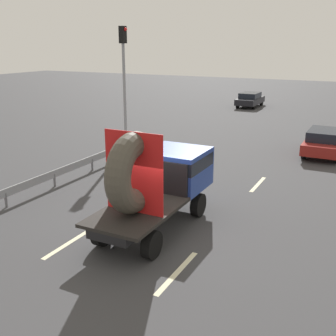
{
  "coord_description": "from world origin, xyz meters",
  "views": [
    {
      "loc": [
        6.08,
        -10.24,
        5.83
      ],
      "look_at": [
        0.09,
        1.44,
        1.82
      ],
      "focal_mm": 43.9,
      "sensor_mm": 36.0,
      "label": 1
    }
  ],
  "objects": [
    {
      "name": "lane_dash_left_near",
      "position": [
        -1.74,
        -1.61,
        0.0
      ],
      "size": [
        0.16,
        2.21,
        0.01
      ],
      "primitive_type": "cube",
      "rotation": [
        0.0,
        0.0,
        1.57
      ],
      "color": "beige",
      "rests_on": "ground_plane"
    },
    {
      "name": "distant_sedan",
      "position": [
        3.75,
        12.77,
        0.75
      ],
      "size": [
        1.83,
        4.26,
        1.39
      ],
      "color": "black",
      "rests_on": "ground_plane"
    },
    {
      "name": "lane_dash_right_far",
      "position": [
        1.92,
        6.36,
        0.0
      ],
      "size": [
        0.16,
        2.13,
        0.01
      ],
      "primitive_type": "cube",
      "rotation": [
        0.0,
        0.0,
        1.57
      ],
      "color": "beige",
      "rests_on": "ground_plane"
    },
    {
      "name": "guardrail",
      "position": [
        -5.69,
        3.49,
        0.52
      ],
      "size": [
        0.1,
        10.37,
        0.71
      ],
      "color": "gray",
      "rests_on": "ground_plane"
    },
    {
      "name": "oncoming_car",
      "position": [
        -4.82,
        28.04,
        0.72
      ],
      "size": [
        1.77,
        4.13,
        1.35
      ],
      "color": "black",
      "rests_on": "ground_plane"
    },
    {
      "name": "traffic_light",
      "position": [
        -6.73,
        9.39,
        4.3
      ],
      "size": [
        0.42,
        0.36,
        6.7
      ],
      "color": "gray",
      "rests_on": "ground_plane"
    },
    {
      "name": "lane_dash_right_near",
      "position": [
        1.92,
        -1.6,
        0.0
      ],
      "size": [
        0.16,
        2.38,
        0.01
      ],
      "primitive_type": "cube",
      "rotation": [
        0.0,
        0.0,
        1.57
      ],
      "color": "beige",
      "rests_on": "ground_plane"
    },
    {
      "name": "ground_plane",
      "position": [
        0.0,
        0.0,
        0.0
      ],
      "size": [
        120.0,
        120.0,
        0.0
      ],
      "primitive_type": "plane",
      "color": "#38383A"
    },
    {
      "name": "flatbed_truck",
      "position": [
        0.09,
        0.85,
        1.67
      ],
      "size": [
        2.02,
        5.31,
        3.46
      ],
      "color": "black",
      "rests_on": "ground_plane"
    },
    {
      "name": "lane_dash_left_far",
      "position": [
        -1.74,
        6.0,
        0.0
      ],
      "size": [
        0.16,
        2.11,
        0.01
      ],
      "primitive_type": "cube",
      "rotation": [
        0.0,
        0.0,
        1.57
      ],
      "color": "beige",
      "rests_on": "ground_plane"
    }
  ]
}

